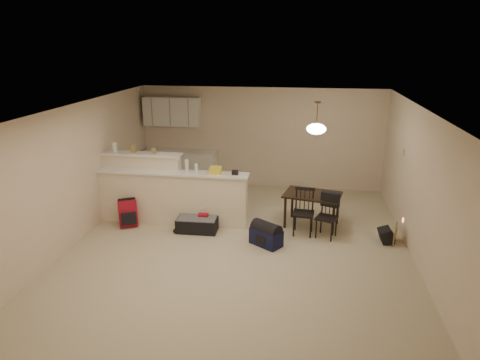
% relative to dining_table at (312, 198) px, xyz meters
% --- Properties ---
extents(room, '(7.00, 7.02, 2.50)m').
position_rel_dining_table_xyz_m(room, '(-1.28, -1.16, 0.65)').
color(room, '#C2B795').
rests_on(room, ground).
extents(breakfast_bar, '(3.08, 0.58, 1.39)m').
position_rel_dining_table_xyz_m(breakfast_bar, '(-3.04, -0.18, 0.01)').
color(breakfast_bar, beige).
rests_on(breakfast_bar, ground).
extents(upper_cabinets, '(1.40, 0.34, 0.70)m').
position_rel_dining_table_xyz_m(upper_cabinets, '(-3.48, 2.16, 1.30)').
color(upper_cabinets, white).
rests_on(upper_cabinets, room).
extents(kitchen_counter, '(1.80, 0.60, 0.90)m').
position_rel_dining_table_xyz_m(kitchen_counter, '(-3.28, 2.03, -0.15)').
color(kitchen_counter, white).
rests_on(kitchen_counter, ground).
extents(thermostat, '(0.02, 0.12, 0.12)m').
position_rel_dining_table_xyz_m(thermostat, '(1.70, 0.39, 0.90)').
color(thermostat, beige).
rests_on(thermostat, room).
extents(jar, '(0.10, 0.10, 0.20)m').
position_rel_dining_table_xyz_m(jar, '(-4.04, -0.04, 0.89)').
color(jar, silver).
rests_on(jar, breakfast_bar).
extents(cereal_box, '(0.10, 0.07, 0.16)m').
position_rel_dining_table_xyz_m(cereal_box, '(-3.63, -0.04, 0.87)').
color(cereal_box, olive).
rests_on(cereal_box, breakfast_bar).
extents(small_box, '(0.08, 0.06, 0.12)m').
position_rel_dining_table_xyz_m(small_box, '(-3.20, -0.04, 0.85)').
color(small_box, olive).
rests_on(small_box, breakfast_bar).
extents(bottle_a, '(0.07, 0.07, 0.26)m').
position_rel_dining_table_xyz_m(bottle_a, '(-2.47, -0.26, 0.62)').
color(bottle_a, silver).
rests_on(bottle_a, breakfast_bar).
extents(bottle_b, '(0.06, 0.06, 0.18)m').
position_rel_dining_table_xyz_m(bottle_b, '(-2.28, -0.26, 0.58)').
color(bottle_b, silver).
rests_on(bottle_b, breakfast_bar).
extents(bag_lump, '(0.22, 0.18, 0.14)m').
position_rel_dining_table_xyz_m(bag_lump, '(-1.89, -0.26, 0.56)').
color(bag_lump, olive).
rests_on(bag_lump, breakfast_bar).
extents(pouch, '(0.12, 0.10, 0.08)m').
position_rel_dining_table_xyz_m(pouch, '(-1.51, -0.26, 0.53)').
color(pouch, olive).
rests_on(pouch, breakfast_bar).
extents(dining_table, '(1.22, 0.94, 0.68)m').
position_rel_dining_table_xyz_m(dining_table, '(0.00, 0.00, 0.00)').
color(dining_table, black).
rests_on(dining_table, ground).
extents(pendant_lamp, '(0.36, 0.36, 0.62)m').
position_rel_dining_table_xyz_m(pendant_lamp, '(0.00, -0.00, 1.39)').
color(pendant_lamp, brown).
rests_on(pendant_lamp, room).
extents(dining_chair_near, '(0.42, 0.40, 0.90)m').
position_rel_dining_table_xyz_m(dining_chair_near, '(-0.17, -0.42, -0.15)').
color(dining_chair_near, black).
rests_on(dining_chair_near, ground).
extents(dining_chair_far, '(0.47, 0.46, 0.84)m').
position_rel_dining_table_xyz_m(dining_chair_far, '(0.27, -0.50, -0.18)').
color(dining_chair_far, black).
rests_on(dining_chair_far, ground).
extents(suitcase, '(0.79, 0.53, 0.26)m').
position_rel_dining_table_xyz_m(suitcase, '(-2.21, -0.55, -0.47)').
color(suitcase, black).
rests_on(suitcase, ground).
extents(red_backpack, '(0.42, 0.36, 0.53)m').
position_rel_dining_table_xyz_m(red_backpack, '(-3.64, -0.55, -0.33)').
color(red_backpack, maroon).
rests_on(red_backpack, ground).
extents(navy_duffel, '(0.64, 0.58, 0.31)m').
position_rel_dining_table_xyz_m(navy_duffel, '(-0.82, -0.99, -0.44)').
color(navy_duffel, '#121539').
rests_on(navy_duffel, ground).
extents(black_daypack, '(0.23, 0.31, 0.27)m').
position_rel_dining_table_xyz_m(black_daypack, '(1.36, -0.55, -0.47)').
color(black_daypack, black).
rests_on(black_daypack, ground).
extents(cardboard_sheet, '(0.14, 0.42, 0.33)m').
position_rel_dining_table_xyz_m(cardboard_sheet, '(1.52, -0.55, -0.44)').
color(cardboard_sheet, olive).
rests_on(cardboard_sheet, ground).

